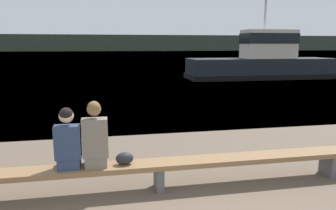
{
  "coord_description": "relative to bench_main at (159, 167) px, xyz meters",
  "views": [
    {
      "loc": [
        -0.67,
        -2.22,
        2.29
      ],
      "look_at": [
        0.9,
        5.65,
        0.81
      ],
      "focal_mm": 35.0,
      "sensor_mm": 36.0,
      "label": 1
    }
  ],
  "objects": [
    {
      "name": "person_right",
      "position": [
        -0.97,
        -0.0,
        0.54
      ],
      "size": [
        0.38,
        0.36,
        1.02
      ],
      "color": "#70665B",
      "rests_on": "bench_main"
    },
    {
      "name": "far_shoreline",
      "position": [
        -0.16,
        123.92,
        2.58
      ],
      "size": [
        600.0,
        12.0,
        5.91
      ],
      "primitive_type": "cube",
      "color": "#384233",
      "rests_on": "ground"
    },
    {
      "name": "water_surface",
      "position": [
        -0.16,
        123.28,
        -0.38
      ],
      "size": [
        240.0,
        240.0,
        0.0
      ],
      "primitive_type": "plane",
      "color": "#426B8E",
      "rests_on": "ground"
    },
    {
      "name": "person_left",
      "position": [
        -1.37,
        -0.0,
        0.51
      ],
      "size": [
        0.38,
        0.36,
        0.94
      ],
      "color": "navy",
      "rests_on": "bench_main"
    },
    {
      "name": "tugboat_red",
      "position": [
        10.04,
        16.18,
        0.65
      ],
      "size": [
        10.27,
        3.19,
        5.76
      ],
      "rotation": [
        0.0,
        0.0,
        1.55
      ],
      "color": "black",
      "rests_on": "water_surface"
    },
    {
      "name": "shopping_bag",
      "position": [
        -0.54,
        0.0,
        0.18
      ],
      "size": [
        0.27,
        0.18,
        0.19
      ],
      "color": "#232328",
      "rests_on": "bench_main"
    },
    {
      "name": "bench_main",
      "position": [
        0.0,
        0.0,
        0.0
      ],
      "size": [
        6.73,
        0.43,
        0.46
      ],
      "color": "brown",
      "rests_on": "ground"
    }
  ]
}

